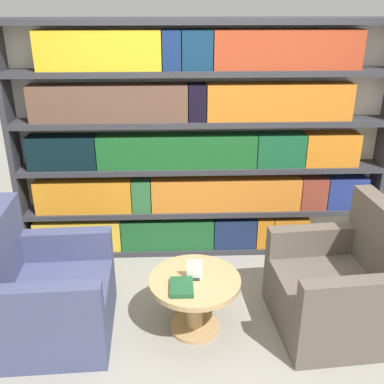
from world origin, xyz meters
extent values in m
plane|color=gray|center=(0.00, 0.00, 0.00)|extent=(14.00, 14.00, 0.00)
cube|color=silver|center=(0.00, 1.56, 1.08)|extent=(3.39, 0.05, 2.16)
cube|color=#333338|center=(-1.67, 1.43, 1.08)|extent=(0.05, 0.30, 2.16)
cube|color=#333338|center=(1.67, 1.43, 1.08)|extent=(0.05, 0.30, 2.16)
cube|color=#333338|center=(0.00, 1.43, 0.03)|extent=(3.29, 0.30, 0.05)
cube|color=#333338|center=(0.00, 1.43, 0.43)|extent=(3.29, 0.30, 0.05)
cube|color=#333338|center=(0.00, 1.43, 0.86)|extent=(3.29, 0.30, 0.05)
cube|color=#333338|center=(0.00, 1.43, 1.29)|extent=(3.29, 0.30, 0.05)
cube|color=#333338|center=(0.00, 1.43, 1.73)|extent=(3.29, 0.30, 0.05)
cube|color=#333338|center=(0.00, 1.43, 2.13)|extent=(3.29, 0.30, 0.05)
cube|color=gold|center=(-1.19, 1.41, 0.20)|extent=(0.82, 0.20, 0.30)
cube|color=#1C5829|center=(-0.32, 1.41, 0.20)|extent=(0.89, 0.20, 0.30)
cube|color=#1A294D|center=(0.33, 1.41, 0.20)|extent=(0.41, 0.20, 0.30)
cube|color=orange|center=(0.62, 1.41, 0.20)|extent=(0.15, 0.20, 0.30)
cube|color=orange|center=(0.87, 1.41, 0.20)|extent=(0.34, 0.20, 0.30)
cube|color=orange|center=(-1.09, 1.41, 0.61)|extent=(0.88, 0.20, 0.31)
cube|color=#2E6A38|center=(-0.56, 1.41, 0.61)|extent=(0.17, 0.20, 0.31)
cube|color=orange|center=(0.23, 1.41, 0.61)|extent=(1.39, 0.20, 0.31)
cube|color=brown|center=(1.06, 1.41, 0.61)|extent=(0.24, 0.20, 0.31)
cube|color=navy|center=(1.37, 1.41, 0.61)|extent=(0.37, 0.20, 0.31)
cube|color=black|center=(-1.25, 1.41, 1.04)|extent=(0.61, 0.20, 0.30)
cube|color=#1A5A25|center=(-0.22, 1.41, 1.04)|extent=(1.42, 0.20, 0.30)
cube|color=#16562F|center=(0.72, 1.41, 1.04)|extent=(0.43, 0.20, 0.30)
cube|color=orange|center=(1.18, 1.41, 1.04)|extent=(0.49, 0.20, 0.30)
cube|color=brown|center=(-0.80, 1.41, 1.48)|extent=(1.35, 0.20, 0.31)
cube|color=black|center=(-0.04, 1.41, 1.48)|extent=(0.15, 0.20, 0.31)
cube|color=orange|center=(0.67, 1.41, 1.48)|extent=(1.26, 0.20, 0.31)
cube|color=gold|center=(-0.85, 1.41, 1.91)|extent=(1.03, 0.20, 0.32)
cube|color=navy|center=(-0.25, 1.41, 1.91)|extent=(0.15, 0.20, 0.32)
cube|color=#11324E|center=(-0.04, 1.41, 1.91)|extent=(0.25, 0.20, 0.32)
cube|color=#AF3D20|center=(0.71, 1.41, 1.91)|extent=(1.23, 0.20, 0.32)
cube|color=#42476B|center=(-1.14, 0.25, 0.21)|extent=(0.85, 0.88, 0.42)
cube|color=#42476B|center=(-1.05, -0.11, 0.54)|extent=(0.68, 0.15, 0.23)
cube|color=#42476B|center=(-1.08, 0.62, 0.54)|extent=(0.68, 0.15, 0.23)
cube|color=brown|center=(0.92, 0.25, 0.21)|extent=(0.88, 0.91, 0.42)
cube|color=brown|center=(0.82, 0.61, 0.54)|extent=(0.68, 0.18, 0.23)
cube|color=brown|center=(0.88, -0.11, 0.54)|extent=(0.68, 0.18, 0.23)
cylinder|color=tan|center=(-0.11, 0.25, 0.20)|extent=(0.12, 0.12, 0.41)
cylinder|color=tan|center=(-0.11, 0.25, 0.01)|extent=(0.37, 0.37, 0.03)
cylinder|color=tan|center=(-0.11, 0.25, 0.43)|extent=(0.67, 0.67, 0.04)
cube|color=black|center=(-0.11, 0.25, 0.45)|extent=(0.07, 0.06, 0.01)
cube|color=silver|center=(-0.11, 0.25, 0.53)|extent=(0.12, 0.01, 0.16)
cube|color=#1E512D|center=(-0.21, 0.13, 0.46)|extent=(0.16, 0.22, 0.03)
camera|label=1|loc=(-0.23, -2.46, 2.31)|focal=42.00mm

